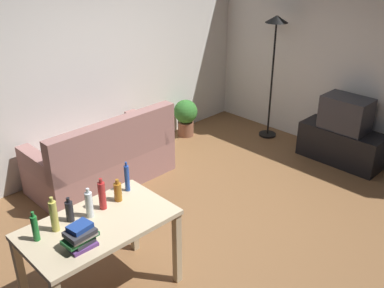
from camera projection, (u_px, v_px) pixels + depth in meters
The scene contains 17 objects.
ground_plane at pixel (218, 224), 4.75m from camera, with size 5.20×4.40×0.02m, color brown.
wall_rear at pixel (91, 62), 5.56m from camera, with size 5.20×0.10×2.70m, color silver.
wall_right at pixel (353, 57), 5.81m from camera, with size 0.10×4.40×2.70m, color silver.
couch at pixel (104, 160), 5.40m from camera, with size 1.72×0.84×0.92m.
tv_stand at pixel (341, 145), 5.95m from camera, with size 0.44×1.10×0.48m.
tv at pixel (346, 113), 5.75m from camera, with size 0.41×0.60×0.44m.
torchiere_lamp at pixel (275, 44), 6.20m from camera, with size 0.32×0.32×1.81m.
desk at pixel (99, 233), 3.54m from camera, with size 1.21×0.71×0.76m.
potted_plant at pixel (186, 115), 6.68m from camera, with size 0.36×0.36×0.57m.
bottle_green at pixel (35, 228), 3.24m from camera, with size 0.05×0.05×0.25m.
bottle_squat at pixel (54, 216), 3.34m from camera, with size 0.06×0.06×0.30m.
bottle_dark at pixel (70, 211), 3.47m from camera, with size 0.06×0.06×0.21m.
bottle_clear at pixel (89, 204), 3.51m from camera, with size 0.06×0.06×0.26m.
bottle_red at pixel (102, 195), 3.61m from camera, with size 0.06×0.06×0.28m.
bottle_amber at pixel (118, 192), 3.74m from camera, with size 0.07×0.07×0.20m.
bottle_blue at pixel (127, 178), 3.86m from camera, with size 0.04×0.04×0.28m.
book_stack at pixel (81, 236), 3.18m from camera, with size 0.27×0.19×0.19m.
Camera 1 is at (-2.96, -2.56, 2.83)m, focal length 41.22 mm.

